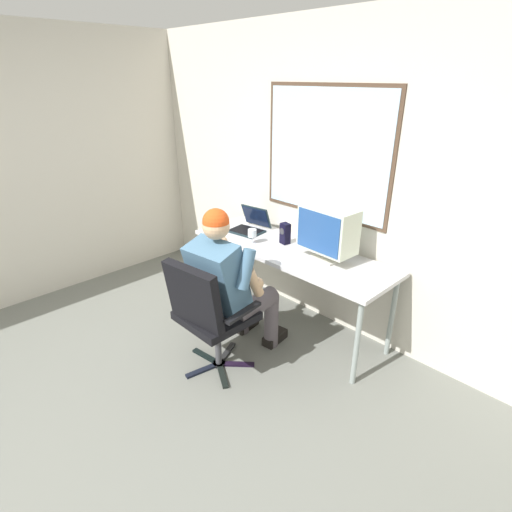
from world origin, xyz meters
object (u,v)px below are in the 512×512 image
office_chair (207,310)px  desk_speaker (285,233)px  person_seated (230,282)px  laptop (251,224)px  wine_glass (252,234)px  desk (290,255)px  crt_monitor (328,230)px

office_chair → desk_speaker: (-0.14, 0.99, 0.29)m
office_chair → person_seated: bearing=96.1°
office_chair → laptop: size_ratio=2.67×
office_chair → laptop: bearing=120.5°
laptop → desk_speaker: (0.45, -0.02, 0.03)m
office_chair → wine_glass: 0.91m
person_seated → wine_glass: (-0.32, 0.54, 0.16)m
desk → office_chair: (0.03, -0.93, -0.14)m
wine_glass → desk_speaker: (0.20, 0.20, 0.01)m
laptop → desk_speaker: bearing=-2.1°
office_chair → laptop: 1.20m
desk → laptop: bearing=172.0°
office_chair → desk_speaker: 1.04m
crt_monitor → wine_glass: (-0.66, -0.19, -0.17)m
desk → office_chair: 0.94m
desk → laptop: 0.58m
wine_glass → person_seated: bearing=-59.1°
desk_speaker → wine_glass: bearing=-135.2°
laptop → desk_speaker: size_ratio=1.92×
office_chair → person_seated: size_ratio=0.74×
laptop → wine_glass: size_ratio=2.75×
laptop → wine_glass: (0.25, -0.22, 0.03)m
laptop → person_seated: bearing=-53.1°
crt_monitor → desk_speaker: bearing=178.1°
person_seated → desk_speaker: size_ratio=6.97×
office_chair → laptop: (-0.59, 1.01, 0.25)m
desk → office_chair: bearing=-88.3°
desk → desk_speaker: (-0.12, 0.06, 0.15)m
person_seated → laptop: bearing=126.9°
person_seated → desk_speaker: 0.76m
crt_monitor → person_seated: bearing=-115.0°
desk_speaker → desk: bearing=-28.6°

